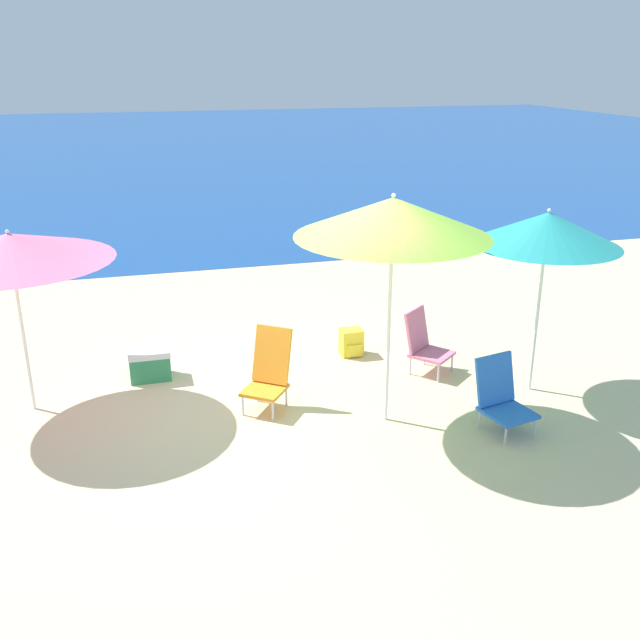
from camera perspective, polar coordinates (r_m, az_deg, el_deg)
ground_plane at (r=7.72m, az=-2.98°, el=-7.52°), size 60.00×60.00×0.00m
sea_water at (r=32.61m, az=-12.96°, el=13.53°), size 60.00×40.00×0.01m
beach_umbrella_teal at (r=8.00m, az=17.72°, el=6.94°), size 1.58×1.58×2.10m
beach_umbrella_pink at (r=7.81m, az=-23.57°, el=5.34°), size 2.05×2.05×1.99m
beach_umbrella_lime at (r=6.88m, az=5.85°, el=8.17°), size 1.91×1.91×2.39m
beach_chair_pink at (r=8.65m, az=8.32°, el=-1.73°), size 0.66×0.67×0.77m
beach_chair_blue at (r=7.53m, az=14.30°, el=-5.89°), size 0.56×0.63×0.75m
beach_chair_orange at (r=7.71m, az=-4.11°, el=-4.01°), size 0.64×0.67×0.88m
backpack_yellow at (r=9.12m, az=2.52°, el=-1.80°), size 0.28×0.26×0.34m
water_bottle at (r=9.06m, az=-3.90°, el=-2.36°), size 0.08×0.08×0.29m
cooler_box at (r=8.68m, az=-13.46°, el=-3.42°), size 0.48×0.35×0.37m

